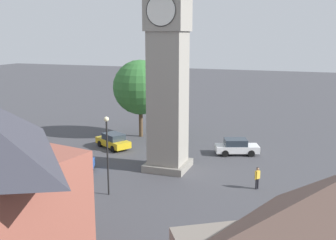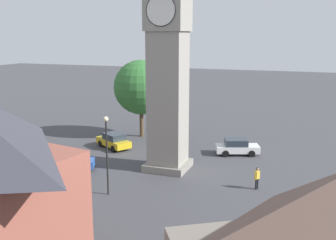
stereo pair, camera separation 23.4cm
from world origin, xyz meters
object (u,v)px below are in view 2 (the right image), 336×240
car_silver_kerb (70,162)px  pedestrian (257,176)px  clock_tower (168,23)px  tree (141,87)px  car_red_corner (114,141)px  car_blue_kerb (237,147)px  lamp_post (107,144)px

car_silver_kerb → pedestrian: size_ratio=2.64×
clock_tower → tree: 13.29m
car_red_corner → tree: (0.75, 5.31, 4.83)m
car_silver_kerb → car_red_corner: same height
clock_tower → car_blue_kerb: bearing=52.2°
car_silver_kerb → pedestrian: (15.46, 1.15, 0.25)m
car_silver_kerb → car_blue_kerb: bearing=37.1°
car_red_corner → lamp_post: bearing=-64.1°
lamp_post → car_silver_kerb: bearing=147.4°
car_blue_kerb → car_silver_kerb: bearing=-142.9°
pedestrian → lamp_post: 11.31m
car_silver_kerb → car_red_corner: 7.36m
car_red_corner → lamp_post: size_ratio=0.77×
car_red_corner → tree: 7.22m
clock_tower → car_blue_kerb: (4.79, 6.16, -11.45)m
pedestrian → tree: 19.04m
car_silver_kerb → lamp_post: (5.55, -3.55, 3.01)m
clock_tower → car_red_corner: bearing=150.9°
car_silver_kerb → tree: tree is taller
tree → pedestrian: bearing=-38.6°
car_blue_kerb → pedestrian: pedestrian is taller
tree → lamp_post: size_ratio=1.50×
car_silver_kerb → tree: size_ratio=0.52×
car_blue_kerb → lamp_post: size_ratio=0.78×
car_blue_kerb → car_red_corner: 12.35m
car_silver_kerb → tree: 13.59m
car_silver_kerb → lamp_post: bearing=-32.6°
tree → car_silver_kerb: bearing=-94.6°
clock_tower → lamp_post: size_ratio=3.64×
lamp_post → clock_tower: bearing=72.9°
car_blue_kerb → car_red_corner: (-12.18, -2.05, 0.00)m
car_silver_kerb → car_red_corner: (0.26, 7.35, 0.00)m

